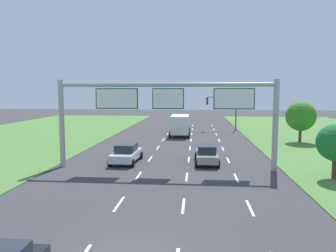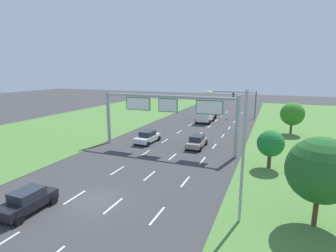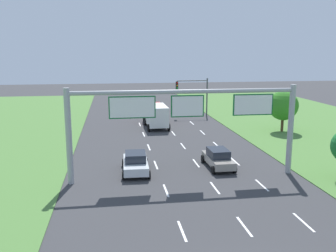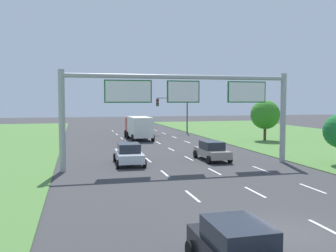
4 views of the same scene
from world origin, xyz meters
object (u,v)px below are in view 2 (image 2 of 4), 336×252
(car_lead_silver, at_px, (197,141))
(sign_gantry, at_px, (167,110))
(traffic_light_mast, at_px, (246,99))
(car_near_red, at_px, (147,137))
(street_lamp, at_px, (237,146))
(car_mid_lane, at_px, (27,201))
(roadside_tree_far, at_px, (292,114))
(roadside_tree_near, at_px, (321,170))
(box_truck, at_px, (207,113))
(roadside_tree_mid, at_px, (271,144))

(car_lead_silver, bearing_deg, sign_gantry, -146.28)
(traffic_light_mast, bearing_deg, car_lead_silver, -97.83)
(car_near_red, height_order, car_lead_silver, car_near_red)
(traffic_light_mast, relative_size, street_lamp, 0.66)
(car_mid_lane, xyz_separation_m, street_lamp, (13.35, 4.17, 4.27))
(car_near_red, bearing_deg, traffic_light_mast, 69.40)
(roadside_tree_far, bearing_deg, roadside_tree_near, -89.71)
(car_mid_lane, bearing_deg, roadside_tree_near, 16.36)
(car_near_red, xyz_separation_m, sign_gantry, (3.70, -1.91, 4.15))
(box_truck, relative_size, roadside_tree_far, 1.50)
(sign_gantry, xyz_separation_m, traffic_light_mast, (6.52, 26.64, -1.08))
(roadside_tree_mid, xyz_separation_m, roadside_tree_far, (2.75, 16.72, 0.60))
(box_truck, distance_m, roadside_tree_mid, 25.18)
(roadside_tree_far, bearing_deg, car_mid_lane, -119.53)
(traffic_light_mast, bearing_deg, roadside_tree_far, -56.27)
(sign_gantry, xyz_separation_m, roadside_tree_mid, (11.86, -2.20, -2.38))
(car_lead_silver, height_order, roadside_tree_near, roadside_tree_near)
(box_truck, xyz_separation_m, street_lamp, (9.91, -33.10, 3.49))
(traffic_light_mast, xyz_separation_m, street_lamp, (3.43, -39.73, 1.21))
(sign_gantry, relative_size, roadside_tree_mid, 4.42)
(box_truck, xyz_separation_m, sign_gantry, (-0.04, -20.01, 3.36))
(box_truck, height_order, roadside_tree_mid, roadside_tree_mid)
(car_lead_silver, height_order, sign_gantry, sign_gantry)
(car_lead_silver, bearing_deg, box_truck, 98.96)
(street_lamp, bearing_deg, car_mid_lane, -162.67)
(street_lamp, height_order, roadside_tree_near, street_lamp)
(sign_gantry, bearing_deg, car_lead_silver, 34.71)
(roadside_tree_far, bearing_deg, box_truck, 159.37)
(roadside_tree_mid, relative_size, roadside_tree_far, 0.79)
(roadside_tree_near, bearing_deg, roadside_tree_mid, 106.74)
(car_near_red, bearing_deg, street_lamp, -45.83)
(box_truck, distance_m, sign_gantry, 20.29)
(car_mid_lane, relative_size, sign_gantry, 0.23)
(box_truck, distance_m, roadside_tree_near, 35.11)
(traffic_light_mast, height_order, roadside_tree_mid, traffic_light_mast)
(roadside_tree_near, xyz_separation_m, roadside_tree_mid, (-2.89, 9.60, -1.15))
(traffic_light_mast, xyz_separation_m, roadside_tree_near, (8.22, -38.44, -0.14))
(car_mid_lane, relative_size, roadside_tree_mid, 1.02)
(car_near_red, height_order, street_lamp, street_lamp)
(car_mid_lane, bearing_deg, car_lead_silver, 70.97)
(street_lamp, distance_m, roadside_tree_mid, 11.34)
(car_near_red, xyz_separation_m, box_truck, (3.74, 18.11, 0.78))
(car_lead_silver, relative_size, box_truck, 0.59)
(car_near_red, distance_m, roadside_tree_near, 23.17)
(sign_gantry, height_order, roadside_tree_near, sign_gantry)
(car_lead_silver, relative_size, traffic_light_mast, 0.77)
(sign_gantry, relative_size, street_lamp, 2.03)
(sign_gantry, bearing_deg, roadside_tree_mid, -10.49)
(car_mid_lane, distance_m, box_truck, 37.44)
(street_lamp, height_order, roadside_tree_far, street_lamp)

